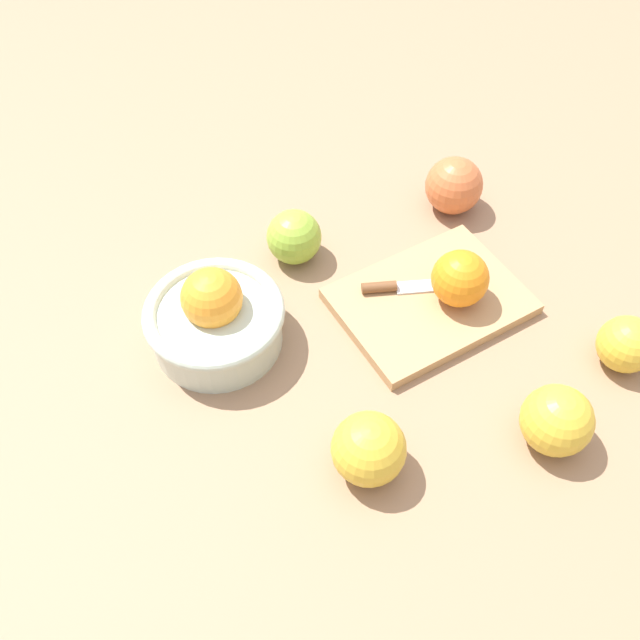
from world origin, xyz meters
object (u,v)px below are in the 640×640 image
Objects in this scene: knife at (404,286)px; apple_back_right at (454,186)px; apple_front_right at (626,344)px; orange_on_board at (460,279)px; apple_back_center at (291,238)px; apple_front_left at (369,449)px; cutting_board at (430,301)px; apple_front_right_2 at (557,420)px; bowl at (215,318)px.

apple_back_right reaches higher than knife.
orange_on_board is at bearing 120.43° from apple_front_right.
apple_back_right reaches higher than apple_back_center.
apple_back_center is at bearing 123.37° from orange_on_board.
apple_front_left is 1.10× the size of apple_back_center.
cutting_board is 0.23m from apple_front_right_2.
orange_on_board reaches higher than apple_front_left.
orange_on_board is 0.23m from apple_back_center.
apple_back_right is 0.25m from apple_back_center.
orange_on_board is at bearing -129.49° from apple_back_right.
knife is (-0.05, 0.05, -0.03)m from orange_on_board.
knife is at bearing -149.99° from apple_back_right.
apple_front_right is (0.15, -0.23, 0.01)m from knife.
apple_back_right is at bearing -10.93° from apple_back_center.
apple_front_right_2 is at bearing -114.51° from apple_back_right.
apple_back_center is at bearing 119.92° from cutting_board.
apple_front_left is (-0.21, -0.14, 0.03)m from cutting_board.
apple_front_right_2 reaches higher than cutting_board.
apple_back_center is (0.15, 0.06, -0.00)m from bowl.
bowl is at bearing -157.13° from apple_back_center.
apple_front_right_2 is at bearing -93.88° from cutting_board.
apple_front_right is (0.11, -0.18, -0.02)m from orange_on_board.
apple_front_right_2 is at bearing -54.69° from bowl.
bowl is 0.25m from knife.
apple_front_right is at bearing -56.59° from knife.
apple_front_left reaches higher than cutting_board.
cutting_board is 0.24m from apple_front_right.
bowl is at bearing 125.31° from apple_front_right_2.
apple_front_left is at bearing -108.83° from apple_back_center.
orange_on_board is 0.89× the size of apple_front_left.
knife is (0.23, -0.08, -0.02)m from bowl.
cutting_board is at bearing -60.08° from apple_back_center.
bowl is 2.31× the size of apple_back_center.
bowl reaches higher than apple_front_right.
apple_front_right_2 is (0.00, -0.26, 0.02)m from knife.
apple_front_right_2 reaches higher than apple_back_center.
apple_back_right is at bearing 30.01° from knife.
apple_front_right is at bearing 10.48° from apple_front_right_2.
apple_back_right is at bearing 36.88° from apple_front_left.
apple_back_center is (-0.08, 0.40, -0.00)m from apple_front_right_2.
orange_on_board is at bearing -56.63° from apple_back_center.
apple_back_right is at bearing 40.87° from cutting_board.
apple_front_right_2 reaches higher than knife.
apple_back_center reaches higher than knife.
knife is 0.16m from apple_back_center.
apple_back_center is at bearing 169.07° from apple_back_right.
apple_front_left reaches higher than apple_back_center.
orange_on_board is 0.51× the size of knife.
apple_front_right_2 is (0.24, -0.34, -0.00)m from bowl.
cutting_board is 0.20m from apple_back_right.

